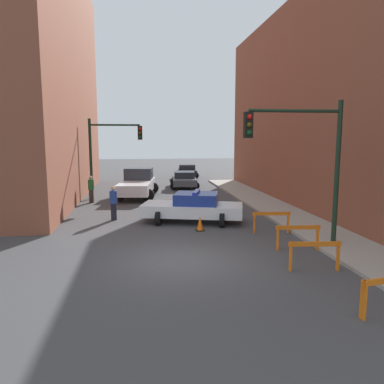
{
  "coord_description": "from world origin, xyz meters",
  "views": [
    {
      "loc": [
        -1.28,
        -11.71,
        3.98
      ],
      "look_at": [
        1.22,
        6.07,
        1.37
      ],
      "focal_mm": 35.0,
      "sensor_mm": 36.0,
      "label": 1
    }
  ],
  "objects_px": {
    "traffic_light_near": "(308,150)",
    "parked_car_mid": "(187,171)",
    "barrier_back": "(298,233)",
    "white_truck": "(137,183)",
    "traffic_cone": "(200,223)",
    "pedestrian_crossing": "(114,203)",
    "traffic_light_far": "(108,147)",
    "barrier_corner": "(271,219)",
    "police_car": "(193,207)",
    "parked_car_near": "(184,179)",
    "barrier_mid": "(315,251)",
    "pedestrian_corner": "(91,189)"
  },
  "relations": [
    {
      "from": "traffic_light_near",
      "to": "parked_car_mid",
      "type": "xyz_separation_m",
      "value": [
        -1.23,
        24.74,
        -2.86
      ]
    },
    {
      "from": "parked_car_mid",
      "to": "barrier_back",
      "type": "distance_m",
      "value": 25.24
    },
    {
      "from": "white_truck",
      "to": "traffic_cone",
      "type": "distance_m",
      "value": 10.3
    },
    {
      "from": "pedestrian_crossing",
      "to": "traffic_cone",
      "type": "distance_m",
      "value": 4.7
    },
    {
      "from": "traffic_light_far",
      "to": "barrier_corner",
      "type": "xyz_separation_m",
      "value": [
        7.48,
        -10.19,
        -2.78
      ]
    },
    {
      "from": "traffic_light_far",
      "to": "traffic_cone",
      "type": "relative_size",
      "value": 7.93
    },
    {
      "from": "pedestrian_crossing",
      "to": "barrier_corner",
      "type": "bearing_deg",
      "value": 79.41
    },
    {
      "from": "barrier_corner",
      "to": "pedestrian_crossing",
      "type": "bearing_deg",
      "value": 152.68
    },
    {
      "from": "pedestrian_crossing",
      "to": "traffic_cone",
      "type": "xyz_separation_m",
      "value": [
        3.83,
        -2.68,
        -0.54
      ]
    },
    {
      "from": "police_car",
      "to": "barrier_back",
      "type": "bearing_deg",
      "value": -132.79
    },
    {
      "from": "police_car",
      "to": "parked_car_near",
      "type": "relative_size",
      "value": 1.13
    },
    {
      "from": "traffic_cone",
      "to": "parked_car_near",
      "type": "bearing_deg",
      "value": 85.91
    },
    {
      "from": "barrier_back",
      "to": "traffic_light_near",
      "type": "bearing_deg",
      "value": 46.26
    },
    {
      "from": "police_car",
      "to": "barrier_back",
      "type": "height_order",
      "value": "police_car"
    },
    {
      "from": "white_truck",
      "to": "parked_car_near",
      "type": "distance_m",
      "value": 5.59
    },
    {
      "from": "parked_car_near",
      "to": "pedestrian_crossing",
      "type": "distance_m",
      "value": 12.4
    },
    {
      "from": "police_car",
      "to": "pedestrian_crossing",
      "type": "xyz_separation_m",
      "value": [
        -3.78,
        1.02,
        0.14
      ]
    },
    {
      "from": "parked_car_mid",
      "to": "barrier_corner",
      "type": "height_order",
      "value": "parked_car_mid"
    },
    {
      "from": "traffic_light_far",
      "to": "barrier_back",
      "type": "relative_size",
      "value": 3.25
    },
    {
      "from": "parked_car_mid",
      "to": "barrier_corner",
      "type": "bearing_deg",
      "value": -82.32
    },
    {
      "from": "white_truck",
      "to": "barrier_mid",
      "type": "bearing_deg",
      "value": -63.26
    },
    {
      "from": "traffic_light_near",
      "to": "white_truck",
      "type": "relative_size",
      "value": 0.93
    },
    {
      "from": "traffic_cone",
      "to": "traffic_light_near",
      "type": "bearing_deg",
      "value": -38.84
    },
    {
      "from": "pedestrian_corner",
      "to": "parked_car_near",
      "type": "bearing_deg",
      "value": -72.5
    },
    {
      "from": "police_car",
      "to": "pedestrian_crossing",
      "type": "height_order",
      "value": "pedestrian_crossing"
    },
    {
      "from": "parked_car_near",
      "to": "traffic_cone",
      "type": "distance_m",
      "value": 14.13
    },
    {
      "from": "police_car",
      "to": "parked_car_mid",
      "type": "xyz_separation_m",
      "value": [
        2.28,
        20.29,
        -0.05
      ]
    },
    {
      "from": "parked_car_mid",
      "to": "pedestrian_corner",
      "type": "bearing_deg",
      "value": -112.88
    },
    {
      "from": "police_car",
      "to": "parked_car_near",
      "type": "bearing_deg",
      "value": 10.69
    },
    {
      "from": "traffic_light_far",
      "to": "pedestrian_crossing",
      "type": "height_order",
      "value": "traffic_light_far"
    },
    {
      "from": "parked_car_near",
      "to": "parked_car_mid",
      "type": "bearing_deg",
      "value": 85.84
    },
    {
      "from": "white_truck",
      "to": "parked_car_near",
      "type": "xyz_separation_m",
      "value": [
        3.71,
        4.17,
        -0.23
      ]
    },
    {
      "from": "white_truck",
      "to": "pedestrian_crossing",
      "type": "bearing_deg",
      "value": -91.32
    },
    {
      "from": "barrier_mid",
      "to": "barrier_corner",
      "type": "distance_m",
      "value": 4.55
    },
    {
      "from": "parked_car_mid",
      "to": "traffic_cone",
      "type": "bearing_deg",
      "value": -89.83
    },
    {
      "from": "pedestrian_corner",
      "to": "barrier_mid",
      "type": "bearing_deg",
      "value": -174.46
    },
    {
      "from": "pedestrian_crossing",
      "to": "pedestrian_corner",
      "type": "height_order",
      "value": "same"
    },
    {
      "from": "traffic_cone",
      "to": "barrier_mid",
      "type": "bearing_deg",
      "value": -63.87
    },
    {
      "from": "barrier_mid",
      "to": "traffic_cone",
      "type": "relative_size",
      "value": 2.43
    },
    {
      "from": "parked_car_mid",
      "to": "barrier_mid",
      "type": "xyz_separation_m",
      "value": [
        0.39,
        -27.29,
        -0.06
      ]
    },
    {
      "from": "barrier_mid",
      "to": "traffic_cone",
      "type": "distance_m",
      "value": 5.96
    },
    {
      "from": "traffic_light_near",
      "to": "police_car",
      "type": "xyz_separation_m",
      "value": [
        -3.52,
        4.45,
        -2.81
      ]
    },
    {
      "from": "white_truck",
      "to": "barrier_corner",
      "type": "distance_m",
      "value": 12.11
    },
    {
      "from": "traffic_light_near",
      "to": "pedestrian_corner",
      "type": "xyz_separation_m",
      "value": [
        -8.99,
        10.66,
        -2.67
      ]
    },
    {
      "from": "white_truck",
      "to": "barrier_mid",
      "type": "distance_m",
      "value": 16.17
    },
    {
      "from": "parked_car_near",
      "to": "barrier_corner",
      "type": "distance_m",
      "value": 15.02
    },
    {
      "from": "traffic_light_far",
      "to": "parked_car_near",
      "type": "relative_size",
      "value": 1.17
    },
    {
      "from": "traffic_light_far",
      "to": "parked_car_mid",
      "type": "height_order",
      "value": "traffic_light_far"
    },
    {
      "from": "parked_car_near",
      "to": "parked_car_mid",
      "type": "xyz_separation_m",
      "value": [
        1.22,
        7.86,
        0.0
      ]
    },
    {
      "from": "barrier_mid",
      "to": "traffic_cone",
      "type": "height_order",
      "value": "barrier_mid"
    }
  ]
}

